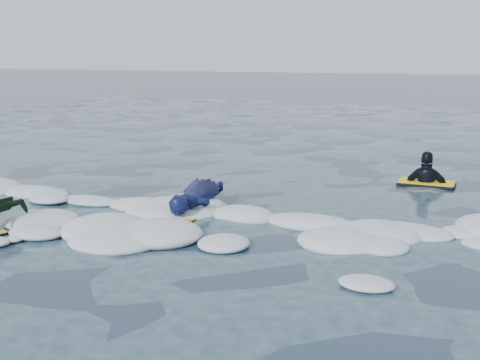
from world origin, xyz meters
name	(u,v)px	position (x,y,z in m)	size (l,w,h in m)	color
ground	(188,246)	(0.00, 0.00, 0.00)	(120.00, 120.00, 0.00)	#192E3D
foam_band	(222,224)	(0.00, 1.03, 0.00)	(12.00, 3.10, 0.30)	silver
prone_woman_unit	(195,198)	(-0.62, 1.45, 0.22)	(0.81, 1.71, 0.43)	black
waiting_rider_unit	(426,191)	(2.38, 4.64, -0.11)	(0.99, 0.57, 1.46)	black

